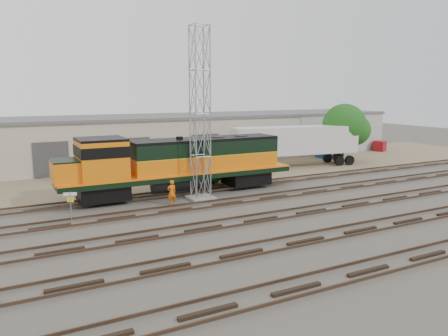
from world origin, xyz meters
name	(u,v)px	position (x,y,z in m)	size (l,w,h in m)	color
ground	(285,203)	(0.00, 0.00, 0.00)	(140.00, 140.00, 0.00)	#47423A
dirt_strip	(200,170)	(0.00, 15.00, 0.01)	(80.00, 16.00, 0.02)	#726047
tracks	(311,211)	(0.00, -3.00, 0.08)	(80.00, 20.40, 0.28)	black
warehouse	(172,138)	(0.04, 22.98, 2.65)	(58.40, 10.40, 5.30)	#C1B4A1
locomotive	(176,163)	(-6.16, 6.00, 2.56)	(18.71, 3.28, 4.50)	black
signal_tower	(200,117)	(-5.04, 3.85, 6.18)	(1.87, 1.87, 12.67)	gray
sign_post	(70,201)	(-14.66, 2.10, 1.37)	(0.78, 0.26, 1.96)	gray
worker	(172,193)	(-7.60, 3.24, 0.91)	(0.67, 0.44, 1.83)	#E85E0C
semi_trailer	(298,141)	(10.36, 12.32, 2.73)	(14.35, 4.88, 4.34)	silver
dumpster_blue	(324,151)	(17.19, 15.95, 0.75)	(1.60, 1.50, 1.50)	navy
dumpster_red	(380,146)	(27.76, 17.00, 0.70)	(1.50, 1.40, 1.40)	maroon
tree_mid	(201,163)	(-2.53, 9.27, 1.82)	(4.60, 4.38, 4.38)	#382619
tree_east	(347,127)	(17.00, 12.04, 4.08)	(5.20, 4.95, 6.68)	#382619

